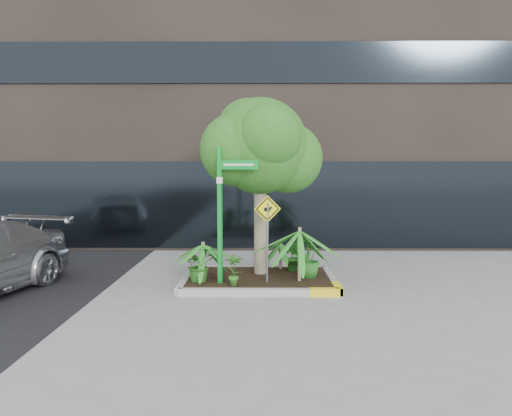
{
  "coord_description": "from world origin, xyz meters",
  "views": [
    {
      "loc": [
        0.22,
        -10.48,
        2.58
      ],
      "look_at": [
        0.14,
        0.2,
        1.67
      ],
      "focal_mm": 35.0,
      "sensor_mm": 36.0,
      "label": 1
    }
  ],
  "objects": [
    {
      "name": "street_sign_post",
      "position": [
        -0.53,
        -0.26,
        1.83
      ],
      "size": [
        0.86,
        1.01,
        2.97
      ],
      "rotation": [
        0.0,
        0.0,
        -0.25
      ],
      "color": "#0E9C2B",
      "rests_on": "ground"
    },
    {
      "name": "cattle_sign",
      "position": [
        0.38,
        -0.31,
        1.38
      ],
      "size": [
        0.55,
        0.15,
        1.82
      ],
      "rotation": [
        0.0,
        0.0,
        0.22
      ],
      "color": "slate",
      "rests_on": "ground"
    },
    {
      "name": "planter",
      "position": [
        0.23,
        0.27,
        0.1
      ],
      "size": [
        3.35,
        2.36,
        0.15
      ],
      "color": "#9E9E99",
      "rests_on": "ground"
    },
    {
      "name": "shrub_c",
      "position": [
        -0.3,
        -0.55,
        0.48
      ],
      "size": [
        0.35,
        0.35,
        0.67
      ],
      "primitive_type": "imported",
      "rotation": [
        0.0,
        0.0,
        3.15
      ],
      "color": "#317123",
      "rests_on": "planter"
    },
    {
      "name": "tree",
      "position": [
        0.23,
        0.65,
        3.01
      ],
      "size": [
        2.75,
        2.44,
        4.12
      ],
      "color": "gray",
      "rests_on": "ground"
    },
    {
      "name": "palm_left",
      "position": [
        -1.0,
        0.08,
        0.89
      ],
      "size": [
        0.89,
        0.89,
        0.99
      ],
      "color": "gray",
      "rests_on": "ground"
    },
    {
      "name": "ground",
      "position": [
        0.0,
        0.0,
        0.0
      ],
      "size": [
        80.0,
        80.0,
        0.0
      ],
      "primitive_type": "plane",
      "color": "gray",
      "rests_on": "ground"
    },
    {
      "name": "shrub_b",
      "position": [
        1.29,
        0.23,
        0.58
      ],
      "size": [
        0.64,
        0.64,
        0.86
      ],
      "primitive_type": "imported",
      "rotation": [
        0.0,
        0.0,
        2.0
      ],
      "color": "#257021",
      "rests_on": "planter"
    },
    {
      "name": "palm_front",
      "position": [
        1.06,
        -0.12,
        1.21
      ],
      "size": [
        1.28,
        1.28,
        1.42
      ],
      "color": "gray",
      "rests_on": "ground"
    },
    {
      "name": "shrub_a",
      "position": [
        -1.05,
        -0.21,
        0.51
      ],
      "size": [
        0.93,
        0.93,
        0.73
      ],
      "primitive_type": "imported",
      "rotation": [
        0.0,
        0.0,
        0.76
      ],
      "color": "#225719",
      "rests_on": "planter"
    },
    {
      "name": "shrub_d",
      "position": [
        1.01,
        0.84,
        0.49
      ],
      "size": [
        0.53,
        0.53,
        0.68
      ],
      "primitive_type": "imported",
      "rotation": [
        0.0,
        0.0,
        5.4
      ],
      "color": "#1F5A1A",
      "rests_on": "planter"
    },
    {
      "name": "building",
      "position": [
        0.5,
        8.5,
        7.5
      ],
      "size": [
        18.0,
        8.0,
        15.0
      ],
      "primitive_type": "cube",
      "color": "#2D2621",
      "rests_on": "ground"
    },
    {
      "name": "palm_back",
      "position": [
        0.71,
        1.17,
        0.74
      ],
      "size": [
        0.71,
        0.71,
        0.79
      ],
      "color": "gray",
      "rests_on": "ground"
    }
  ]
}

